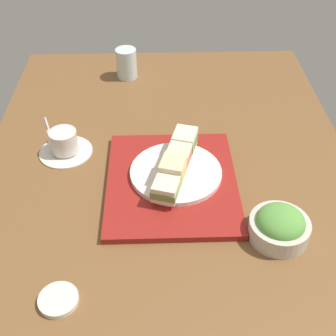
{
  "coord_description": "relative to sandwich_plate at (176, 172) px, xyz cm",
  "views": [
    {
      "loc": [
        -87.05,
        2.77,
        77.31
      ],
      "look_at": [
        -3.29,
        0.19,
        5.0
      ],
      "focal_mm": 47.53,
      "sensor_mm": 36.0,
      "label": 1
    }
  ],
  "objects": [
    {
      "name": "ground_plane",
      "position": [
        2.05,
        1.86,
        -3.88
      ],
      "size": [
        140.0,
        100.0,
        3.0
      ],
      "primitive_type": "cube",
      "color": "brown"
    },
    {
      "name": "small_sauce_dish",
      "position": [
        -35.16,
        24.68,
        -1.79
      ],
      "size": [
        7.99,
        7.99,
        1.18
      ],
      "primitive_type": "cylinder",
      "color": "silver",
      "rests_on": "ground_plane"
    },
    {
      "name": "serving_tray",
      "position": [
        -1.97,
        1.14,
        -1.52
      ],
      "size": [
        38.28,
        32.71,
        1.72
      ],
      "primitive_type": "cube",
      "color": "maroon",
      "rests_on": "ground_plane"
    },
    {
      "name": "sandwich_inner_near",
      "position": [
        -2.92,
        0.9,
        3.54
      ],
      "size": [
        8.3,
        7.59,
        5.76
      ],
      "color": "beige",
      "rests_on": "sandwich_plate"
    },
    {
      "name": "coffee_cup",
      "position": [
        12.17,
        30.05,
        0.5
      ],
      "size": [
        14.65,
        14.65,
        6.98
      ],
      "color": "silver",
      "rests_on": "ground_plane"
    },
    {
      "name": "drinking_glass",
      "position": [
        54.04,
        14.62,
        2.7
      ],
      "size": [
        7.03,
        7.03,
        10.15
      ],
      "primitive_type": "cylinder",
      "color": "silver",
      "rests_on": "ground_plane"
    },
    {
      "name": "sandwich_inner_far",
      "position": [
        2.92,
        -0.9,
        3.16
      ],
      "size": [
        8.64,
        7.61,
        5.01
      ],
      "color": "beige",
      "rests_on": "sandwich_plate"
    },
    {
      "name": "sandwich_nearmost",
      "position": [
        -8.77,
        2.69,
        2.85
      ],
      "size": [
        8.68,
        7.85,
        4.37
      ],
      "color": "#EFE5C1",
      "rests_on": "sandwich_plate"
    },
    {
      "name": "sandwich_plate",
      "position": [
        0.0,
        0.0,
        0.0
      ],
      "size": [
        23.43,
        23.43,
        1.32
      ],
      "primitive_type": "cylinder",
      "color": "white",
      "rests_on": "serving_tray"
    },
    {
      "name": "salad_bowl",
      "position": [
        -19.72,
        -22.1,
        0.98
      ],
      "size": [
        13.56,
        13.56,
        7.61
      ],
      "color": "beige",
      "rests_on": "ground_plane"
    },
    {
      "name": "teaspoon",
      "position": [
        23.0,
        36.61,
        -2.03
      ],
      "size": [
        9.11,
        4.33,
        0.8
      ],
      "color": "silver",
      "rests_on": "ground_plane"
    },
    {
      "name": "sandwich_farmost",
      "position": [
        8.77,
        -2.69,
        3.4
      ],
      "size": [
        8.5,
        7.76,
        5.47
      ],
      "color": "#EFE5C1",
      "rests_on": "sandwich_plate"
    }
  ]
}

